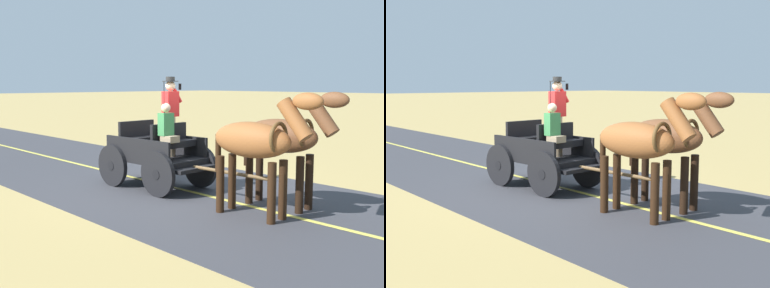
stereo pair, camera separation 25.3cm
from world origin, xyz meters
The scene contains 6 objects.
ground_plane centered at (0.00, 0.00, 0.00)m, with size 200.00×200.00×0.00m, color tan.
road_surface centered at (0.00, 0.00, 0.00)m, with size 5.53×160.00×0.01m, color #38383D.
road_centre_stripe centered at (0.00, 0.00, 0.01)m, with size 0.12×160.00×0.00m, color #DBCC4C.
horse_drawn_carriage centered at (0.20, -0.17, 0.82)m, with size 1.54×4.52×2.50m.
horse_near_side centered at (-0.41, 2.83, 1.32)m, with size 0.72×2.14×2.21m.
horse_off_side centered at (0.47, 2.88, 1.32)m, with size 0.70×2.14×2.21m.
Camera 2 is at (6.66, 8.19, 2.36)m, focal length 43.98 mm.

